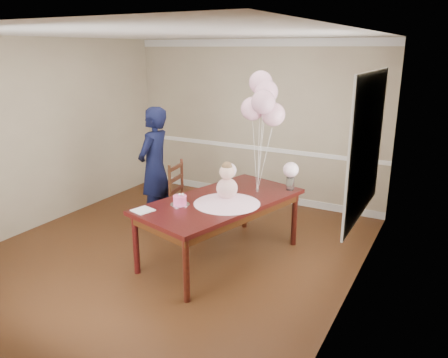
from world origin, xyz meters
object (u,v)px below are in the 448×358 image
dining_chair_seat (189,203)px  woman (154,167)px  birthday_cake (180,200)px  dining_table_top (221,201)px

dining_chair_seat → woman: woman is taller
dining_chair_seat → woman: 0.76m
dining_chair_seat → birthday_cake: bearing=-70.1°
birthday_cake → woman: size_ratio=0.09×
birthday_cake → woman: bearing=139.3°
dining_table_top → birthday_cake: bearing=-114.0°
dining_table_top → birthday_cake: (-0.32, -0.40, 0.09)m
dining_table_top → birthday_cake: birthday_cake is taller
birthday_cake → dining_chair_seat: (-0.44, 0.87, -0.39)m
dining_table_top → dining_chair_seat: 0.94m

